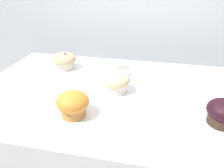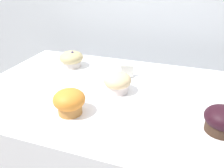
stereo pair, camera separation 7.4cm
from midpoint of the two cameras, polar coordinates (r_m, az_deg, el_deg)
wall_back at (r=1.35m, az=3.91°, el=8.41°), size 3.20×0.10×1.80m
muffin_front_center at (r=1.00m, az=-14.52°, el=5.87°), size 0.11×0.11×0.08m
muffin_back_left at (r=0.77m, az=-1.63°, el=0.46°), size 0.10×0.10×0.07m
muffin_back_right at (r=0.66m, az=-13.40°, el=-5.17°), size 0.10×0.10×0.08m
muffin_front_left at (r=0.67m, az=24.42°, el=-6.90°), size 0.10×0.10×0.07m
price_card at (r=0.88m, az=0.48°, el=3.65°), size 0.06×0.05×0.06m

